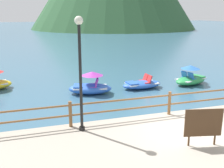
{
  "coord_description": "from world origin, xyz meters",
  "views": [
    {
      "loc": [
        -5.26,
        -7.41,
        4.35
      ],
      "look_at": [
        -1.31,
        5.0,
        0.9
      ],
      "focal_mm": 42.9,
      "sensor_mm": 36.0,
      "label": 1
    }
  ],
  "objects": [
    {
      "name": "pedal_boat_3",
      "position": [
        -2.07,
        6.63,
        0.42
      ],
      "size": [
        2.61,
        1.8,
        1.25
      ],
      "color": "blue",
      "rests_on": "ground"
    },
    {
      "name": "sign_board",
      "position": [
        -0.34,
        -1.09,
        1.13
      ],
      "size": [
        1.16,
        0.3,
        1.19
      ],
      "color": "silver",
      "rests_on": "promenade_dock"
    },
    {
      "name": "pedal_boat_1",
      "position": [
        4.44,
        6.69,
        0.4
      ],
      "size": [
        2.67,
        1.95,
        1.23
      ],
      "color": "green",
      "rests_on": "ground"
    },
    {
      "name": "dock_railing",
      "position": [
        0.0,
        1.55,
        0.98
      ],
      "size": [
        23.92,
        0.12,
        0.95
      ],
      "color": "brown",
      "rests_on": "promenade_dock"
    },
    {
      "name": "pedal_boat_0",
      "position": [
        1.11,
        6.75,
        0.24
      ],
      "size": [
        2.5,
        1.29,
        0.81
      ],
      "color": "blue",
      "rests_on": "ground"
    },
    {
      "name": "lamp_post",
      "position": [
        -3.64,
        1.12,
        2.75
      ],
      "size": [
        0.28,
        0.28,
        3.87
      ],
      "color": "black",
      "rests_on": "promenade_dock"
    },
    {
      "name": "ground_plane",
      "position": [
        0.0,
        40.0,
        0.0
      ],
      "size": [
        200.0,
        200.0,
        0.0
      ],
      "primitive_type": "plane",
      "color": "#38607A"
    }
  ]
}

